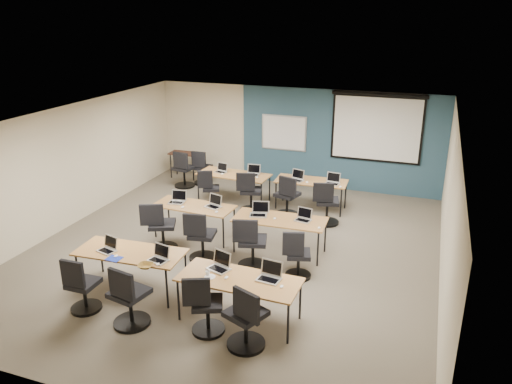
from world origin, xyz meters
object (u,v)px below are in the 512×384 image
at_px(spare_chair_a, 202,170).
at_px(task_chair_5, 201,240).
at_px(task_chair_2, 205,309).
at_px(laptop_7, 304,217).
at_px(laptop_0, 108,247).
at_px(training_table_front_left, 130,254).
at_px(spare_chair_b, 183,172).
at_px(training_table_back_left, 234,176).
at_px(laptop_2, 220,265).
at_px(task_chair_9, 250,195).
at_px(laptop_5, 214,204).
at_px(laptop_10, 297,178).
at_px(task_chair_6, 251,247).
at_px(laptop_8, 221,170).
at_px(training_table_front_right, 239,281).
at_px(laptop_4, 177,200).
at_px(task_chair_7, 297,258).
at_px(task_chair_11, 326,206).
at_px(task_chair_8, 210,191).
at_px(whiteboard, 284,133).
at_px(laptop_11, 333,181).
at_px(utility_table, 184,156).
at_px(task_chair_10, 287,199).
at_px(training_table_mid_left, 194,208).
at_px(training_table_back_right, 311,182).
at_px(laptop_9, 253,172).
at_px(task_chair_4, 160,230).
at_px(laptop_3, 270,275).
at_px(laptop_6, 259,212).
at_px(task_chair_3, 246,322).
at_px(task_chair_1, 129,301).
at_px(projector_screen, 377,124).
at_px(laptop_1, 159,256).
at_px(training_table_mid_right, 280,221).
at_px(task_chair_0, 82,289).

bearing_deg(spare_chair_a, task_chair_5, -66.56).
height_order(task_chair_2, laptop_7, task_chair_2).
xyz_separation_m(laptop_0, task_chair_5, (1.03, 1.49, -0.36)).
bearing_deg(training_table_front_left, spare_chair_b, 104.71).
xyz_separation_m(training_table_back_left, laptop_2, (1.67, -4.65, 0.11)).
xyz_separation_m(task_chair_9, spare_chair_a, (-1.99, 1.46, -0.02)).
relative_size(laptop_5, laptop_10, 0.98).
height_order(training_table_back_left, task_chair_6, task_chair_6).
bearing_deg(laptop_8, task_chair_5, -61.85).
height_order(training_table_front_right, laptop_4, laptop_4).
relative_size(training_table_front_right, laptop_7, 6.24).
relative_size(task_chair_7, task_chair_11, 0.92).
bearing_deg(task_chair_6, task_chair_8, 112.10).
xyz_separation_m(whiteboard, task_chair_5, (-0.14, -5.06, -1.02)).
bearing_deg(task_chair_7, spare_chair_a, 116.83).
relative_size(whiteboard, laptop_11, 3.83).
bearing_deg(laptop_10, utility_table, 178.76).
height_order(training_table_front_left, task_chair_10, task_chair_10).
xyz_separation_m(training_table_mid_left, training_table_back_left, (-0.03, 2.31, 0.00)).
bearing_deg(training_table_back_right, training_table_front_left, -115.71).
height_order(task_chair_2, task_chair_8, task_chair_2).
height_order(laptop_5, laptop_10, laptop_10).
xyz_separation_m(training_table_mid_left, training_table_back_right, (1.95, 2.47, 0.00)).
distance_m(laptop_9, spare_chair_b, 2.27).
bearing_deg(task_chair_4, laptop_5, 24.87).
xyz_separation_m(laptop_5, task_chair_7, (2.12, -1.06, -0.40)).
bearing_deg(laptop_8, laptop_3, -47.22).
xyz_separation_m(laptop_8, laptop_11, (2.88, 0.08, 0.00)).
xyz_separation_m(task_chair_8, task_chair_10, (2.03, -0.01, 0.04)).
distance_m(laptop_6, spare_chair_a, 4.34).
distance_m(whiteboard, task_chair_5, 5.17).
distance_m(training_table_front_left, task_chair_3, 2.63).
distance_m(training_table_mid_left, task_chair_1, 3.33).
height_order(projector_screen, laptop_6, projector_screen).
bearing_deg(training_table_back_left, training_table_front_right, -63.28).
height_order(training_table_mid_left, task_chair_8, task_chair_8).
xyz_separation_m(whiteboard, task_chair_7, (1.82, -5.11, -1.05)).
bearing_deg(laptop_5, laptop_1, -69.76).
xyz_separation_m(laptop_2, task_chair_9, (-1.02, 4.10, -0.37)).
bearing_deg(laptop_0, training_table_mid_right, 60.14).
bearing_deg(laptop_3, laptop_2, -176.25).
xyz_separation_m(training_table_back_left, task_chair_0, (-0.40, -5.51, -0.28)).
xyz_separation_m(whiteboard, task_chair_1, (-0.21, -7.43, -1.01)).
bearing_deg(task_chair_7, laptop_7, 82.40).
height_order(laptop_0, task_chair_1, task_chair_1).
xyz_separation_m(training_table_mid_left, task_chair_9, (0.61, 1.76, -0.25)).
bearing_deg(task_chair_0, training_table_mid_right, 51.80).
xyz_separation_m(training_table_back_right, task_chair_10, (-0.41, -0.68, -0.25)).
distance_m(training_table_mid_right, task_chair_7, 1.12).
bearing_deg(projector_screen, laptop_4, -131.83).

